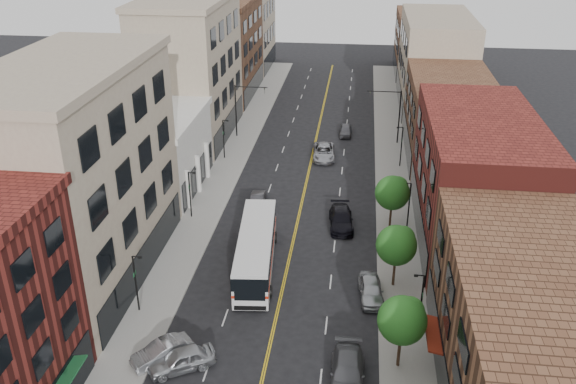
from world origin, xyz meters
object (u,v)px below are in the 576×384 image
at_px(city_bus, 256,248).
at_px(car_lane_behind, 258,198).
at_px(car_parked_far, 371,290).
at_px(car_angle_a, 181,359).
at_px(car_lane_a, 341,219).
at_px(car_parked_mid, 347,373).
at_px(car_angle_b, 162,352).
at_px(car_lane_b, 324,152).
at_px(car_lane_c, 346,130).

distance_m(city_bus, car_lane_behind, 12.74).
distance_m(city_bus, car_parked_far, 10.78).
bearing_deg(car_parked_far, city_bus, 155.49).
distance_m(car_angle_a, car_lane_a, 24.27).
distance_m(car_parked_mid, car_lane_behind, 28.02).
height_order(city_bus, car_lane_a, city_bus).
height_order(car_angle_b, car_lane_b, car_lane_b).
height_order(car_parked_far, car_lane_b, car_lane_b).
distance_m(car_parked_far, car_lane_behind, 20.03).
height_order(car_angle_a, car_lane_a, car_lane_a).
bearing_deg(car_angle_a, city_bus, 138.01).
xyz_separation_m(car_angle_a, car_angle_b, (-1.62, 0.71, -0.08)).
bearing_deg(car_lane_b, car_parked_mid, -87.47).
relative_size(car_lane_behind, car_lane_c, 0.96).
bearing_deg(car_lane_c, car_parked_mid, -88.57).
bearing_deg(car_lane_a, car_lane_behind, 151.01).
bearing_deg(car_lane_c, car_angle_b, -104.13).
distance_m(car_angle_b, car_lane_c, 49.07).
xyz_separation_m(city_bus, car_lane_b, (4.25, 26.29, -1.19)).
bearing_deg(car_parked_mid, city_bus, 121.87).
relative_size(car_parked_far, car_lane_b, 0.80).
distance_m(city_bus, car_parked_mid, 15.99).
height_order(car_parked_mid, car_lane_behind, car_parked_mid).
bearing_deg(car_parked_mid, car_lane_c, 91.63).
distance_m(car_angle_a, car_lane_behind, 26.04).
bearing_deg(car_angle_b, city_bus, 117.03).
distance_m(city_bus, car_lane_b, 26.66).
height_order(car_angle_b, car_lane_c, car_angle_b).
relative_size(car_angle_a, car_lane_b, 0.80).
bearing_deg(car_parked_mid, car_lane_a, 92.98).
bearing_deg(car_lane_a, city_bus, -135.60).
bearing_deg(city_bus, car_angle_a, -108.01).
bearing_deg(car_angle_b, car_lane_a, 107.93).
xyz_separation_m(car_lane_behind, car_lane_b, (6.21, 13.78, 0.17)).
distance_m(car_parked_far, car_lane_b, 30.31).
bearing_deg(car_lane_behind, car_lane_c, -115.95).
xyz_separation_m(car_parked_far, car_lane_c, (-3.44, 38.38, -0.10)).
bearing_deg(car_angle_a, car_lane_c, 139.29).
height_order(car_angle_a, car_lane_behind, car_angle_a).
bearing_deg(car_parked_mid, car_angle_a, 179.69).
relative_size(car_angle_b, car_lane_b, 0.75).
xyz_separation_m(city_bus, car_parked_mid, (8.55, -13.46, -1.19)).
height_order(city_bus, car_parked_far, city_bus).
height_order(car_angle_a, car_lane_b, car_lane_b).
bearing_deg(car_lane_a, car_parked_mid, -91.87).
distance_m(city_bus, car_lane_a, 11.21).
relative_size(car_angle_a, car_parked_far, 1.01).
bearing_deg(car_lane_b, car_angle_b, -106.48).
xyz_separation_m(car_parked_far, car_lane_b, (-5.90, 29.73, 0.02)).
relative_size(car_angle_a, car_lane_c, 1.15).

